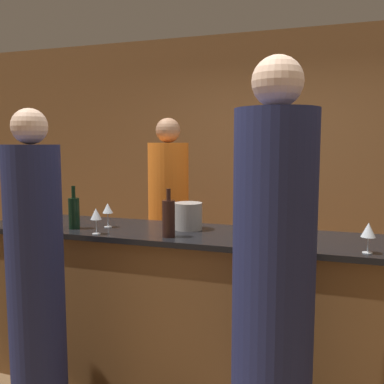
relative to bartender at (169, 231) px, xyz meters
The scene contains 12 objects.
back_wall 1.51m from the bartender, 55.69° to the left, with size 8.00×0.08×2.80m.
bar_counter 1.22m from the bartender, 47.37° to the right, with size 3.55×0.64×1.06m.
bartender is the anchor object (origin of this frame).
guest_0 1.90m from the bartender, 53.58° to the right, with size 0.37×0.37×2.01m.
guest_1 1.58m from the bartender, 95.47° to the right, with size 0.30×0.30×1.82m.
wine_bottle_0 1.17m from the bartender, 68.10° to the right, with size 0.08×0.08×0.30m.
wine_bottle_1 1.16m from the bartender, 142.47° to the right, with size 0.07×0.07×0.29m.
wine_bottle_2 1.09m from the bartender, 105.62° to the right, with size 0.07×0.07×0.29m.
ice_bucket 0.95m from the bartender, 59.78° to the right, with size 0.19×0.19×0.18m.
wine_glass_0 1.17m from the bartender, 92.24° to the right, with size 0.07×0.07×0.17m.
wine_glass_1 1.92m from the bartender, 34.87° to the right, with size 0.08×0.08×0.16m.
wine_glass_2 0.96m from the bartender, 95.70° to the right, with size 0.07×0.07×0.17m.
Camera 1 is at (0.59, -2.59, 1.63)m, focal length 40.00 mm.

